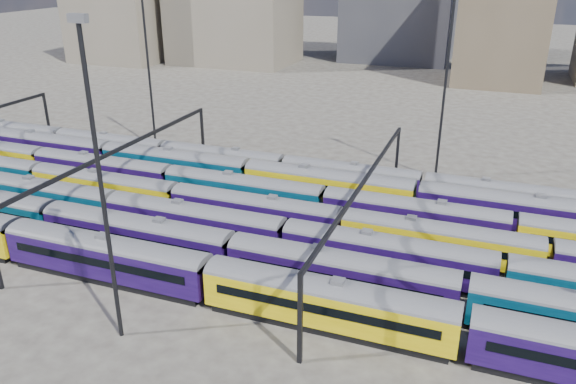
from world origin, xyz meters
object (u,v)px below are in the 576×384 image
(rake_1, at_px, (232,249))
(rake_2, at_px, (113,205))
(rake_0, at_px, (106,253))
(mast_2, at_px, (100,179))

(rake_1, distance_m, rake_2, 18.24)
(rake_1, height_order, rake_2, rake_1)
(rake_2, bearing_deg, rake_0, -56.33)
(rake_0, relative_size, rake_1, 1.18)
(rake_1, xyz_separation_m, mast_2, (-4.46, -12.00, 11.16))
(rake_2, height_order, mast_2, mast_2)
(rake_0, relative_size, mast_2, 6.01)
(rake_0, height_order, rake_1, rake_0)
(rake_1, bearing_deg, rake_2, 164.09)
(rake_1, relative_size, mast_2, 5.09)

